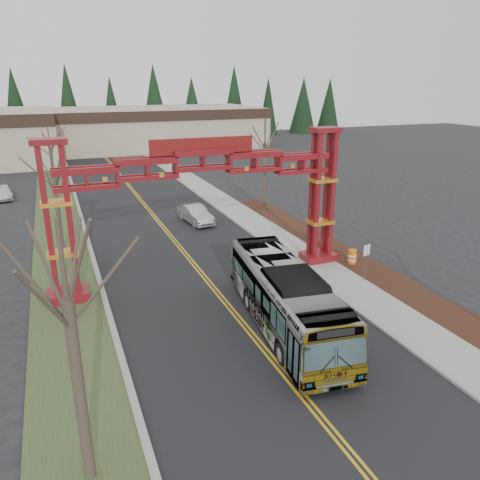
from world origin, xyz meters
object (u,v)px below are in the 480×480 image
parked_car_far_a (1,193)px  retail_building_east (153,127)px  bare_tree_median_far (50,147)px  barrel_north (314,238)px  silver_sedan (195,214)px  barrel_mid (326,245)px  street_sign (366,256)px  bare_tree_right_far (265,144)px  bare_tree_median_mid (54,184)px  transit_bus (285,298)px  barrel_south (352,257)px  gateway_arch (203,184)px  bare_tree_median_near (67,301)px

parked_car_far_a → retail_building_east: bearing=42.2°
bare_tree_median_far → barrel_north: size_ratio=7.10×
silver_sedan → barrel_mid: bearing=-65.3°
silver_sedan → barrel_mid: size_ratio=5.12×
bare_tree_median_far → street_sign: bare_tree_median_far is taller
bare_tree_right_far → barrel_mid: (-0.42, -11.66, -5.80)m
street_sign → parked_car_far_a: bearing=125.1°
bare_tree_median_mid → bare_tree_median_far: 15.26m
barrel_mid → silver_sedan: bearing=122.9°
transit_bus → barrel_south: size_ratio=10.94×
bare_tree_right_far → barrel_north: (-0.53, -10.09, -5.71)m
gateway_arch → street_sign: 10.58m
retail_building_east → street_sign: 66.04m
bare_tree_median_near → street_sign: size_ratio=3.48×
barrel_south → barrel_mid: bearing=92.9°
silver_sedan → bare_tree_right_far: bare_tree_right_far is taller
parked_car_far_a → bare_tree_median_far: size_ratio=0.56×
transit_bus → retail_building_east: bearing=90.5°
silver_sedan → bare_tree_median_far: 16.49m
bare_tree_median_near → street_sign: bearing=28.6°
gateway_arch → retail_building_east: size_ratio=0.48×
bare_tree_median_near → bare_tree_median_far: size_ratio=1.10×
parked_car_far_a → bare_tree_median_far: (5.24, -4.10, 4.92)m
transit_bus → bare_tree_right_far: bare_tree_right_far is taller
barrel_south → barrel_north: 4.51m
gateway_arch → parked_car_far_a: size_ratio=4.31×
street_sign → gateway_arch: bearing=155.3°
gateway_arch → bare_tree_right_far: (10.00, 13.19, 0.27)m
bare_tree_median_near → bare_tree_median_mid: bare_tree_median_near is taller
bare_tree_right_far → barrel_mid: bearing=-92.1°
bare_tree_median_mid → barrel_mid: bare_tree_median_mid is taller
retail_building_east → silver_sedan: 50.70m
bare_tree_median_far → barrel_mid: bearing=-51.0°
bare_tree_median_far → bare_tree_right_far: size_ratio=0.90×
retail_building_east → barrel_south: retail_building_east is taller
gateway_arch → street_sign: size_ratio=7.60×
transit_bus → parked_car_far_a: 37.59m
barrel_north → bare_tree_median_near: bearing=-136.9°
parked_car_far_a → bare_tree_median_near: bearing=-96.5°
gateway_arch → street_sign: bearing=-24.7°
bare_tree_right_far → barrel_south: 15.68m
retail_building_east → bare_tree_median_near: 77.35m
barrel_mid → retail_building_east: bearing=89.6°
retail_building_east → bare_tree_right_far: bearing=-90.0°
parked_car_far_a → bare_tree_median_mid: (5.24, -19.35, 4.35)m
retail_building_east → bare_tree_right_far: bare_tree_right_far is taller
bare_tree_median_near → street_sign: (16.79, 9.17, -4.29)m
gateway_arch → bare_tree_right_far: size_ratio=2.15×
retail_building_east → bare_tree_right_far: size_ratio=4.49×
transit_bus → parked_car_far_a: size_ratio=2.72×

